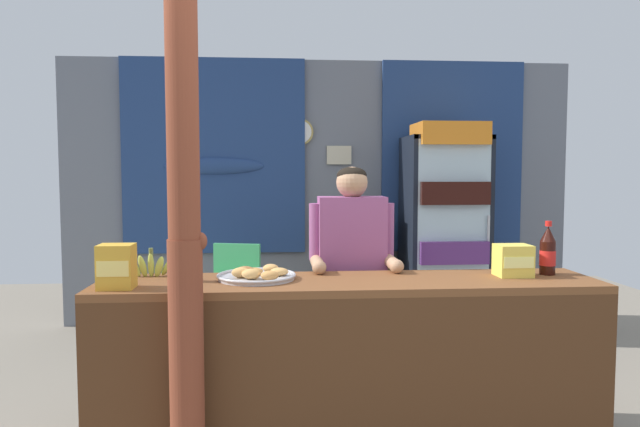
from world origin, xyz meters
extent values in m
plane|color=gray|center=(0.00, 1.27, 0.00)|extent=(8.28, 8.28, 0.00)
cube|color=slate|center=(0.00, 3.24, 1.28)|extent=(4.96, 0.12, 2.57)
cube|color=navy|center=(-1.02, 3.15, 1.64)|extent=(1.74, 0.04, 1.86)
ellipsoid|color=navy|center=(-1.02, 3.13, 1.54)|extent=(0.95, 0.10, 0.16)
cube|color=navy|center=(1.30, 3.15, 1.64)|extent=(1.40, 0.04, 1.86)
ellipsoid|color=navy|center=(1.30, 3.13, 1.54)|extent=(0.77, 0.10, 0.16)
cylinder|color=tan|center=(-0.20, 3.16, 1.87)|extent=(0.26, 0.03, 0.26)
cylinder|color=white|center=(-0.20, 3.15, 1.87)|extent=(0.22, 0.01, 0.22)
cube|color=beige|center=(0.18, 3.16, 1.65)|extent=(0.24, 0.02, 0.18)
cube|color=brown|center=(-0.06, 0.55, 0.90)|extent=(2.63, 0.55, 0.04)
cube|color=#4E2E18|center=(-0.06, 0.29, 0.44)|extent=(2.63, 0.04, 0.88)
cube|color=#4E2E18|center=(-1.33, 0.55, 0.44)|extent=(0.08, 0.49, 0.88)
cube|color=#4E2E18|center=(1.22, 0.55, 0.44)|extent=(0.08, 0.49, 0.88)
cylinder|color=brown|center=(-0.85, 0.16, 0.59)|extent=(0.16, 0.16, 1.18)
cylinder|color=brown|center=(-0.85, 0.16, 1.78)|extent=(0.14, 0.14, 1.18)
ellipsoid|color=brown|center=(-0.78, 0.16, 1.17)|extent=(0.06, 0.05, 0.08)
cube|color=black|center=(1.11, 3.06, 0.91)|extent=(0.73, 0.04, 1.81)
cube|color=black|center=(0.77, 2.77, 0.91)|extent=(0.04, 0.61, 1.81)
cube|color=black|center=(1.46, 2.77, 0.91)|extent=(0.04, 0.61, 1.81)
cube|color=black|center=(1.11, 2.77, 1.79)|extent=(0.73, 0.61, 0.04)
cube|color=black|center=(1.11, 2.77, 0.04)|extent=(0.73, 0.61, 0.08)
cube|color=silver|center=(1.11, 2.48, 0.96)|extent=(0.67, 0.02, 1.65)
cylinder|color=#B7B7BC|center=(1.42, 2.45, 0.91)|extent=(0.02, 0.02, 0.40)
cube|color=silver|center=(1.11, 2.77, 0.67)|extent=(0.65, 0.53, 0.02)
cube|color=#56286B|center=(1.11, 2.65, 0.78)|extent=(0.61, 0.49, 0.20)
cube|color=silver|center=(1.11, 2.77, 1.19)|extent=(0.65, 0.53, 0.02)
cube|color=black|center=(1.11, 2.65, 1.30)|extent=(0.61, 0.49, 0.20)
cube|color=silver|center=(1.11, 2.77, 1.71)|extent=(0.65, 0.53, 0.02)
cube|color=orange|center=(1.11, 2.65, 1.82)|extent=(0.61, 0.49, 0.20)
cube|color=brown|center=(0.16, 2.84, 0.56)|extent=(0.04, 0.28, 1.11)
cube|color=brown|center=(0.60, 2.84, 0.56)|extent=(0.04, 0.28, 1.11)
cube|color=brown|center=(0.38, 2.84, 0.95)|extent=(0.44, 0.28, 0.02)
cylinder|color=#75C64C|center=(0.32, 2.84, 1.04)|extent=(0.06, 0.06, 0.15)
cylinder|color=orange|center=(0.45, 2.84, 1.01)|extent=(0.06, 0.06, 0.11)
cube|color=brown|center=(0.38, 2.84, 0.61)|extent=(0.44, 0.28, 0.02)
cylinder|color=orange|center=(0.32, 2.84, 0.70)|extent=(0.05, 0.05, 0.15)
cylinder|color=#75C64C|center=(0.45, 2.84, 0.70)|extent=(0.06, 0.06, 0.15)
cube|color=brown|center=(0.38, 2.84, 0.28)|extent=(0.44, 0.28, 0.02)
cylinder|color=orange|center=(0.32, 2.84, 0.35)|extent=(0.06, 0.06, 0.11)
cylinder|color=orange|center=(0.45, 2.84, 0.36)|extent=(0.06, 0.06, 0.14)
cube|color=#4CC675|center=(-0.83, 2.41, 0.44)|extent=(0.53, 0.53, 0.04)
cube|color=#4CC675|center=(-0.78, 2.60, 0.66)|extent=(0.41, 0.14, 0.40)
cylinder|color=#4CC675|center=(-1.06, 2.27, 0.22)|extent=(0.04, 0.04, 0.44)
cylinder|color=#4CC675|center=(-0.69, 2.18, 0.22)|extent=(0.04, 0.04, 0.44)
cylinder|color=#4CC675|center=(-0.97, 2.64, 0.22)|extent=(0.04, 0.04, 0.44)
cylinder|color=#4CC675|center=(-0.60, 2.54, 0.22)|extent=(0.04, 0.04, 0.44)
cube|color=#4CC675|center=(-1.03, 2.46, 0.56)|extent=(0.14, 0.39, 0.03)
cube|color=#4CC675|center=(-0.64, 2.36, 0.56)|extent=(0.14, 0.39, 0.03)
cylinder|color=#28282D|center=(-0.07, 1.00, 0.40)|extent=(0.11, 0.11, 0.80)
cylinder|color=#28282D|center=(0.10, 1.00, 0.40)|extent=(0.11, 0.11, 0.80)
cube|color=#934C7F|center=(0.02, 1.00, 1.07)|extent=(0.40, 0.20, 0.54)
sphere|color=tan|center=(0.02, 1.00, 1.42)|extent=(0.19, 0.19, 0.19)
ellipsoid|color=black|center=(0.02, 1.01, 1.46)|extent=(0.18, 0.18, 0.10)
cylinder|color=#934C7F|center=(-0.20, 1.00, 1.13)|extent=(0.08, 0.08, 0.34)
cylinder|color=tan|center=(-0.20, 0.85, 0.96)|extent=(0.07, 0.26, 0.07)
sphere|color=tan|center=(-0.20, 0.72, 0.96)|extent=(0.08, 0.08, 0.08)
cylinder|color=#934C7F|center=(0.23, 1.00, 1.13)|extent=(0.08, 0.08, 0.34)
cylinder|color=tan|center=(0.23, 0.85, 0.96)|extent=(0.07, 0.26, 0.07)
sphere|color=tan|center=(0.23, 0.72, 0.96)|extent=(0.08, 0.08, 0.08)
cylinder|color=black|center=(1.06, 0.62, 1.01)|extent=(0.09, 0.09, 0.19)
cone|color=black|center=(1.06, 0.62, 1.14)|extent=(0.09, 0.09, 0.08)
cylinder|color=red|center=(1.06, 0.62, 1.20)|extent=(0.04, 0.04, 0.03)
cylinder|color=red|center=(1.06, 0.62, 1.01)|extent=(0.09, 0.09, 0.08)
cylinder|color=#56286B|center=(-0.89, 0.57, 0.98)|extent=(0.07, 0.07, 0.13)
cone|color=#56286B|center=(-0.89, 0.57, 1.07)|extent=(0.07, 0.07, 0.06)
cylinder|color=silver|center=(-0.89, 0.57, 1.11)|extent=(0.03, 0.03, 0.02)
cylinder|color=purple|center=(-0.89, 0.57, 0.98)|extent=(0.07, 0.07, 0.06)
cube|color=#EAD14C|center=(0.85, 0.59, 1.00)|extent=(0.18, 0.15, 0.17)
cube|color=#FFFF8C|center=(0.85, 0.51, 1.00)|extent=(0.16, 0.00, 0.06)
cube|color=gold|center=(-1.22, 0.41, 1.02)|extent=(0.17, 0.14, 0.22)
cube|color=#FFE26D|center=(-1.22, 0.34, 1.02)|extent=(0.15, 0.00, 0.08)
cylinder|color=#BCBCC1|center=(-0.55, 0.60, 0.92)|extent=(0.40, 0.40, 0.02)
torus|color=#BCBCC1|center=(-0.55, 0.60, 0.94)|extent=(0.42, 0.42, 0.02)
ellipsoid|color=tan|center=(-0.43, 0.61, 0.95)|extent=(0.10, 0.08, 0.04)
ellipsoid|color=tan|center=(-0.47, 0.71, 0.96)|extent=(0.09, 0.08, 0.05)
ellipsoid|color=#C68947|center=(-0.56, 0.66, 0.95)|extent=(0.09, 0.08, 0.04)
ellipsoid|color=#A36638|center=(-0.61, 0.64, 0.96)|extent=(0.10, 0.06, 0.05)
ellipsoid|color=tan|center=(-0.62, 0.57, 0.96)|extent=(0.10, 0.06, 0.05)
ellipsoid|color=tan|center=(-0.57, 0.52, 0.96)|extent=(0.10, 0.08, 0.05)
ellipsoid|color=#C68947|center=(-0.48, 0.49, 0.96)|extent=(0.09, 0.07, 0.05)
ellipsoid|color=#B7C647|center=(-1.21, 0.73, 0.97)|extent=(0.09, 0.04, 0.13)
ellipsoid|color=#B7C647|center=(-1.17, 0.73, 0.97)|extent=(0.07, 0.04, 0.13)
ellipsoid|color=#B7C647|center=(-1.12, 0.73, 0.98)|extent=(0.04, 0.03, 0.14)
ellipsoid|color=#B7C647|center=(-1.08, 0.73, 0.97)|extent=(0.07, 0.04, 0.12)
ellipsoid|color=#B7C647|center=(-1.03, 0.74, 0.97)|extent=(0.09, 0.04, 0.12)
cylinder|color=olive|center=(-1.12, 0.74, 1.05)|extent=(0.02, 0.02, 0.05)
camera|label=1|loc=(-0.44, -2.44, 1.48)|focal=32.34mm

